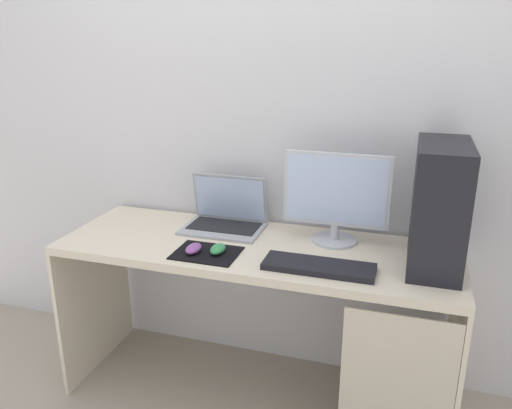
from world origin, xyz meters
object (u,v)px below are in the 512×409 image
Objects in this scene: monitor at (336,198)px; keyboard at (319,267)px; pc_tower at (439,206)px; mouse_right at (194,249)px; mouse_left at (218,249)px; laptop at (225,218)px.

monitor reaches higher than keyboard.
mouse_right is (-0.92, -0.18, -0.21)m from pc_tower.
mouse_left is at bearing 14.74° from mouse_right.
pc_tower is 0.96m from mouse_right.
laptop is (-0.50, 0.02, -0.15)m from monitor.
mouse_left is 0.10m from mouse_right.
keyboard is 4.38× the size of mouse_right.
pc_tower reaches higher than mouse_right.
pc_tower is 0.87m from mouse_left.
keyboard is at bearing 0.56° from mouse_right.
pc_tower reaches higher than monitor.
monitor is (-0.40, 0.10, -0.04)m from pc_tower.
laptop reaches higher than mouse_left.
monitor reaches higher than laptop.
mouse_left is (-0.42, 0.02, 0.01)m from keyboard.
keyboard is 0.51m from mouse_right.
pc_tower is 1.07× the size of monitor.
laptop is 0.32m from mouse_right.
monitor is 1.24× the size of laptop.
mouse_right is at bearing -179.44° from keyboard.
monitor reaches higher than mouse_left.
mouse_right is (-0.02, -0.31, -0.02)m from laptop.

